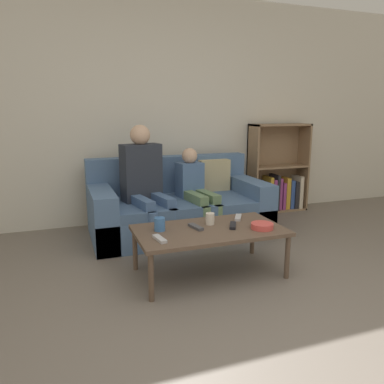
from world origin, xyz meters
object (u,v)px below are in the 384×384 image
Objects in this scene: tv_remote_2 at (233,225)px; tv_remote_3 at (196,227)px; tv_remote_0 at (238,217)px; bookshelf at (276,180)px; tv_remote_1 at (160,239)px; coffee_table at (209,233)px; cup_far at (160,224)px; person_child at (195,187)px; couch at (179,208)px; person_adult at (144,176)px; snack_bowl at (262,226)px; cup_near at (210,219)px.

tv_remote_2 is 0.30m from tv_remote_3.
tv_remote_0 and tv_remote_3 have the same top height.
bookshelf is at bearing 29.88° from tv_remote_3.
tv_remote_3 is at bearing 19.24° from tv_remote_1.
tv_remote_1 is at bearing -163.37° from coffee_table.
tv_remote_3 is (0.29, -0.04, -0.04)m from cup_far.
tv_remote_1 is (-0.69, -1.12, -0.12)m from person_child.
cup_far reaches higher than tv_remote_2.
cup_far is at bearing -162.46° from tv_remote_2.
tv_remote_0 is 0.24m from tv_remote_2.
bookshelf is at bearing 31.46° from tv_remote_1.
person_child reaches higher than couch.
person_adult is at bearing 105.59° from coffee_table.
tv_remote_2 is (0.10, -1.14, 0.13)m from couch.
bookshelf is at bearing 44.48° from coffee_table.
tv_remote_1 is at bearing -164.42° from tv_remote_3.
snack_bowl is at bearing -4.36° from tv_remote_2.
person_adult is 6.55× the size of snack_bowl.
cup_far is at bearing 167.62° from coffee_table.
coffee_table is 0.40m from cup_far.
tv_remote_1 is at bearing -154.15° from cup_near.
couch is at bearing 103.27° from snack_bowl.
bookshelf is 1.87m from tv_remote_0.
cup_near reaches higher than tv_remote_1.
tv_remote_3 is at bearing -117.49° from person_child.
person_child is (0.54, -0.05, -0.14)m from person_adult.
coffee_table is at bearing 160.36° from snack_bowl.
tv_remote_0 is at bearing 7.33° from cup_far.
tv_remote_0 is 0.46m from tv_remote_3.
bookshelf is 6.66× the size of tv_remote_0.
coffee_table is at bearing -37.81° from tv_remote_3.
bookshelf is 0.97× the size of coffee_table.
tv_remote_3 is (-0.15, -0.06, -0.04)m from cup_near.
tv_remote_3 reaches higher than coffee_table.
person_child reaches higher than coffee_table.
tv_remote_0 is (0.73, 0.09, -0.04)m from cup_far.
cup_far is at bearing -142.30° from tv_remote_0.
bookshelf is 6.50× the size of tv_remote_1.
tv_remote_0 is at bearing -132.05° from bookshelf.
cup_far is (-0.39, 0.08, 0.08)m from coffee_table.
coffee_table is 6.68× the size of tv_remote_3.
tv_remote_3 is (-0.44, -0.13, 0.00)m from tv_remote_0.
snack_bowl is (0.30, -1.26, 0.14)m from couch.
person_adult is (-0.39, -0.08, 0.39)m from couch.
bookshelf reaches higher than tv_remote_3.
bookshelf reaches higher than tv_remote_2.
bookshelf is at bearing 15.66° from person_child.
cup_far is 0.60× the size of tv_remote_2.
bookshelf reaches higher than snack_bowl.
tv_remote_2 is at bearing 1.76° from tv_remote_1.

